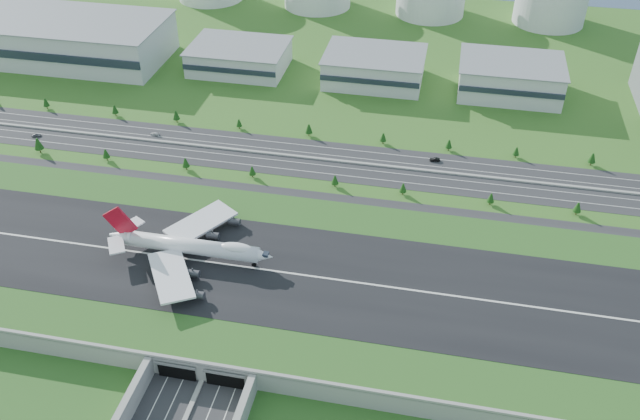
% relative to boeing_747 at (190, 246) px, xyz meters
% --- Properties ---
extents(ground, '(1200.00, 1200.00, 0.00)m').
position_rel_boeing_747_xyz_m(ground, '(21.79, -1.37, -13.99)').
color(ground, '#3A5D1D').
rests_on(ground, ground).
extents(airfield_deck, '(520.00, 100.00, 9.20)m').
position_rel_boeing_747_xyz_m(airfield_deck, '(21.79, -1.45, -9.87)').
color(airfield_deck, gray).
rests_on(airfield_deck, ground).
extents(north_expressway, '(560.00, 36.00, 0.12)m').
position_rel_boeing_747_xyz_m(north_expressway, '(21.79, 93.63, -13.93)').
color(north_expressway, '#28282B').
rests_on(north_expressway, ground).
extents(tree_row, '(502.74, 48.51, 8.39)m').
position_rel_boeing_747_xyz_m(tree_row, '(16.12, 91.94, -9.59)').
color(tree_row, '#3D2819').
rests_on(tree_row, ground).
extents(hangar_west, '(120.00, 60.00, 25.00)m').
position_rel_boeing_747_xyz_m(hangar_west, '(-148.21, 183.63, -1.49)').
color(hangar_west, silver).
rests_on(hangar_west, ground).
extents(hangar_mid_a, '(58.00, 42.00, 15.00)m').
position_rel_boeing_747_xyz_m(hangar_mid_a, '(-38.21, 188.63, -6.49)').
color(hangar_mid_a, silver).
rests_on(hangar_mid_a, ground).
extents(hangar_mid_b, '(58.00, 42.00, 17.00)m').
position_rel_boeing_747_xyz_m(hangar_mid_b, '(46.79, 188.63, -5.49)').
color(hangar_mid_b, silver).
rests_on(hangar_mid_b, ground).
extents(hangar_mid_c, '(58.00, 42.00, 19.00)m').
position_rel_boeing_747_xyz_m(hangar_mid_c, '(126.79, 188.63, -4.49)').
color(hangar_mid_c, silver).
rests_on(hangar_mid_c, ground).
extents(boeing_747, '(68.32, 64.63, 21.13)m').
position_rel_boeing_747_xyz_m(boeing_747, '(0.00, 0.00, 0.00)').
color(boeing_747, white).
rests_on(boeing_747, airfield_deck).
extents(car_4, '(5.15, 3.57, 1.63)m').
position_rel_boeing_747_xyz_m(car_4, '(-119.42, 85.79, -13.06)').
color(car_4, slate).
rests_on(car_4, ground).
extents(car_5, '(5.34, 2.59, 1.69)m').
position_rel_boeing_747_xyz_m(car_5, '(89.56, 103.69, -13.03)').
color(car_5, black).
rests_on(car_5, ground).
extents(car_7, '(5.28, 2.52, 1.48)m').
position_rel_boeing_747_xyz_m(car_7, '(-58.31, 99.66, -13.13)').
color(car_7, silver).
rests_on(car_7, ground).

